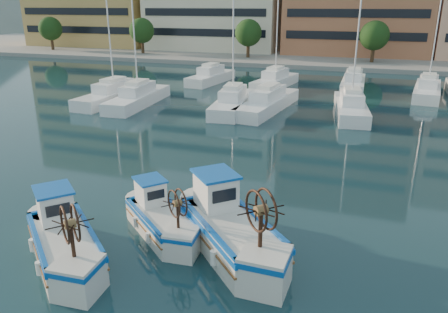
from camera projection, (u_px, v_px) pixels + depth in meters
ground at (212, 266)px, 14.70m from camera, size 300.00×300.00×0.00m
yacht_marina at (288, 93)px, 40.24m from camera, size 37.49×23.03×11.50m
fishing_boat_a at (64, 239)px, 14.88m from camera, size 4.47×4.26×2.84m
fishing_boat_b at (160, 217)px, 16.65m from camera, size 3.84×3.62×2.43m
fishing_boat_c at (229, 227)px, 15.44m from camera, size 4.88×4.98×3.20m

